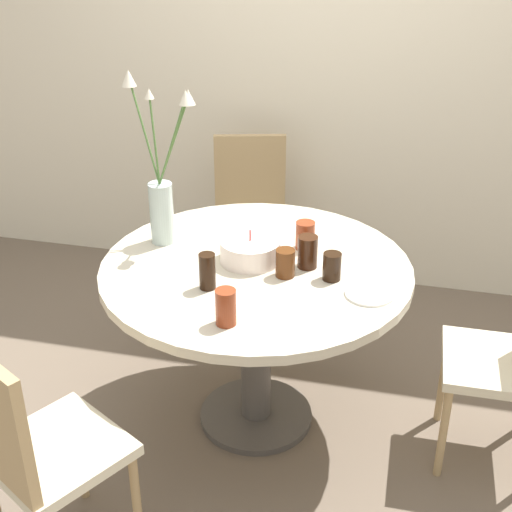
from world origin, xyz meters
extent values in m
plane|color=#6B5B4C|center=(0.00, 0.00, 0.00)|extent=(16.00, 16.00, 0.00)
cube|color=beige|center=(0.00, 1.39, 1.30)|extent=(8.00, 0.05, 2.60)
cylinder|color=beige|center=(0.00, 0.00, 0.74)|extent=(1.23, 1.23, 0.04)
cylinder|color=#4C4742|center=(0.00, 0.00, 0.38)|extent=(0.13, 0.13, 0.69)
cylinder|color=#4C4742|center=(0.00, 0.00, 0.01)|extent=(0.49, 0.49, 0.03)
cube|color=beige|center=(-0.25, 0.92, 0.45)|extent=(0.49, 0.49, 0.04)
cube|color=tan|center=(-0.30, 1.09, 0.70)|extent=(0.38, 0.13, 0.46)
cylinder|color=tan|center=(-0.37, 0.71, 0.21)|extent=(0.03, 0.03, 0.43)
cylinder|color=tan|center=(-0.04, 0.80, 0.21)|extent=(0.03, 0.03, 0.43)
cylinder|color=tan|center=(-0.46, 1.04, 0.21)|extent=(0.03, 0.03, 0.43)
cylinder|color=tan|center=(-0.13, 1.13, 0.21)|extent=(0.03, 0.03, 0.43)
cube|color=beige|center=(-0.47, -0.83, 0.45)|extent=(0.55, 0.55, 0.04)
cylinder|color=tan|center=(-0.24, -0.76, 0.21)|extent=(0.03, 0.03, 0.43)
cylinder|color=tan|center=(-0.53, -0.59, 0.21)|extent=(0.03, 0.03, 0.43)
cube|color=beige|center=(0.95, 0.01, 0.45)|extent=(0.40, 0.40, 0.04)
cylinder|color=tan|center=(0.78, 0.18, 0.21)|extent=(0.03, 0.03, 0.43)
cylinder|color=tan|center=(0.78, -0.16, 0.21)|extent=(0.03, 0.03, 0.43)
cylinder|color=white|center=(-0.03, 0.03, 0.81)|extent=(0.24, 0.24, 0.09)
cylinder|color=#E54C4C|center=(-0.03, 0.03, 0.88)|extent=(0.01, 0.01, 0.04)
cylinder|color=#B2C6C1|center=(-0.43, 0.11, 0.89)|extent=(0.10, 0.10, 0.26)
cylinder|color=#4C7538|center=(-0.36, 0.11, 1.20)|extent=(0.14, 0.02, 0.36)
cone|color=silver|center=(-0.30, 0.10, 1.38)|extent=(0.05, 0.05, 0.06)
cylinder|color=#4C7538|center=(-0.36, 0.12, 1.20)|extent=(0.14, 0.03, 0.36)
cone|color=silver|center=(-0.30, 0.13, 1.38)|extent=(0.05, 0.05, 0.06)
cylinder|color=#4C7538|center=(-0.49, 0.15, 1.22)|extent=(0.14, 0.09, 0.40)
cone|color=silver|center=(-0.56, 0.19, 1.42)|extent=(0.06, 0.06, 0.06)
cylinder|color=#4C7538|center=(-0.45, 0.14, 1.20)|extent=(0.05, 0.06, 0.35)
cone|color=silver|center=(-0.47, 0.17, 1.37)|extent=(0.04, 0.04, 0.04)
cylinder|color=white|center=(0.45, -0.13, 0.77)|extent=(0.18, 0.18, 0.01)
cylinder|color=black|center=(-0.13, -0.21, 0.83)|extent=(0.06, 0.06, 0.14)
cylinder|color=#33190C|center=(0.20, 0.03, 0.83)|extent=(0.08, 0.08, 0.13)
cylinder|color=maroon|center=(0.00, -0.43, 0.83)|extent=(0.07, 0.07, 0.13)
cylinder|color=#51280F|center=(0.13, -0.06, 0.82)|extent=(0.07, 0.07, 0.11)
cylinder|color=maroon|center=(0.16, 0.19, 0.82)|extent=(0.08, 0.08, 0.12)
cylinder|color=black|center=(0.30, -0.04, 0.82)|extent=(0.07, 0.07, 0.11)
camera|label=1|loc=(0.58, -2.39, 2.09)|focal=50.00mm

